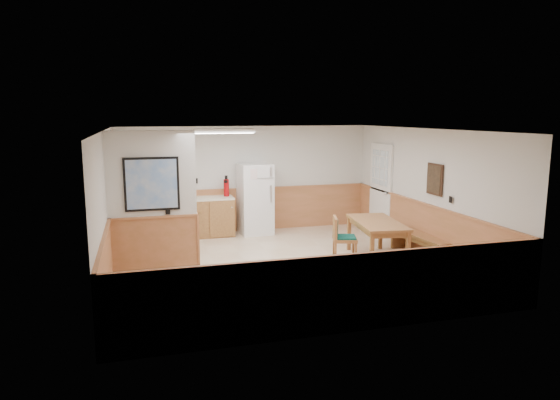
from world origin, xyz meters
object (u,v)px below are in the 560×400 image
object	(u,v)px
dining_chair	(340,235)
soap_bottle	(158,194)
refrigerator	(255,199)
dining_bench	(420,240)
fire_extinguisher	(226,187)
dining_table	(377,226)

from	to	relation	value
dining_chair	soap_bottle	distance (m)	4.23
dining_chair	soap_bottle	bearing A→B (deg)	158.24
refrigerator	dining_bench	xyz separation A→B (m)	(2.67, -2.81, -0.48)
dining_bench	fire_extinguisher	world-z (taller)	fire_extinguisher
dining_chair	fire_extinguisher	distance (m)	3.26
dining_bench	dining_table	bearing A→B (deg)	169.02
fire_extinguisher	dining_bench	bearing A→B (deg)	-61.82
dining_bench	soap_bottle	xyz separation A→B (m)	(-4.88, 2.83, 0.68)
dining_table	fire_extinguisher	size ratio (longest dim) A/B	3.49
dining_bench	dining_chair	world-z (taller)	dining_chair
refrigerator	dining_chair	bearing A→B (deg)	-71.40
dining_bench	dining_chair	xyz separation A→B (m)	(-1.61, 0.20, 0.15)
refrigerator	soap_bottle	world-z (taller)	refrigerator
fire_extinguisher	dining_table	bearing A→B (deg)	-69.81
dining_table	fire_extinguisher	world-z (taller)	fire_extinguisher
dining_table	dining_bench	distance (m)	0.95
refrigerator	soap_bottle	size ratio (longest dim) A/B	6.71
dining_bench	fire_extinguisher	bearing A→B (deg)	134.05
refrigerator	dining_table	world-z (taller)	refrigerator
dining_table	fire_extinguisher	distance (m)	3.74
soap_bottle	dining_table	bearing A→B (deg)	-34.42
refrigerator	soap_bottle	bearing A→B (deg)	175.86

